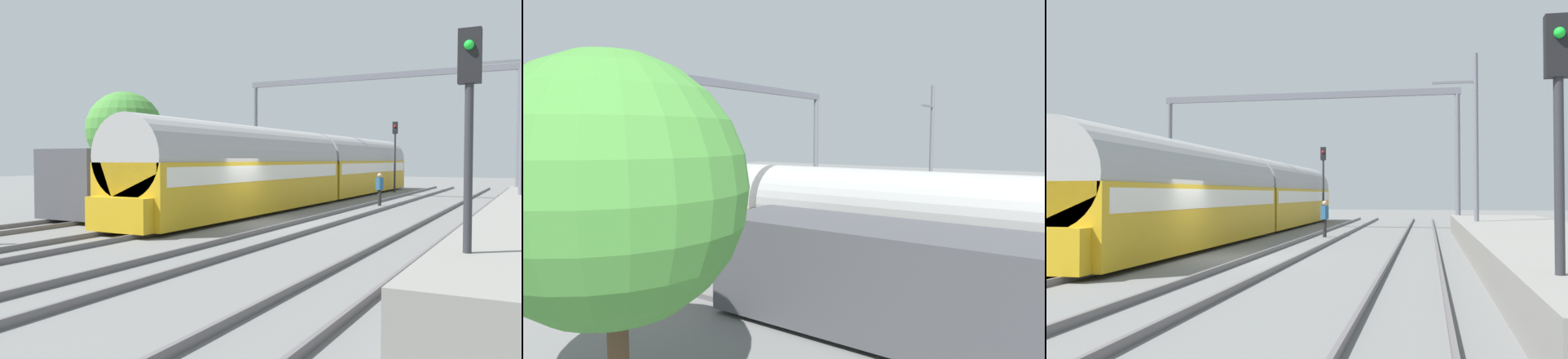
% 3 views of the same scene
% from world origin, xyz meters
% --- Properties ---
extents(ground, '(120.00, 120.00, 0.00)m').
position_xyz_m(ground, '(0.00, 0.00, 0.00)').
color(ground, slate).
extents(track_west, '(1.51, 60.00, 0.16)m').
position_xyz_m(track_west, '(-2.14, 0.00, 0.08)').
color(track_west, '#5F5A5C').
rests_on(track_west, ground).
extents(track_east, '(1.51, 60.00, 0.16)m').
position_xyz_m(track_east, '(2.14, 0.00, 0.08)').
color(track_east, '#5F5A5C').
rests_on(track_east, ground).
extents(track_far_east, '(1.52, 60.00, 0.16)m').
position_xyz_m(track_far_east, '(6.41, 0.00, 0.08)').
color(track_far_east, '#5F5A5C').
rests_on(track_far_east, ground).
extents(platform, '(4.40, 28.00, 0.90)m').
position_xyz_m(platform, '(10.23, 2.00, 0.45)').
color(platform, gray).
rests_on(platform, ground).
extents(passenger_train, '(2.93, 32.85, 3.82)m').
position_xyz_m(passenger_train, '(-2.14, 10.90, 1.97)').
color(passenger_train, gold).
rests_on(passenger_train, ground).
extents(freight_car, '(2.80, 13.00, 2.70)m').
position_xyz_m(freight_car, '(-6.41, 2.51, 1.47)').
color(freight_car, '#47474C').
rests_on(freight_car, ground).
extents(person_crossing, '(0.33, 0.45, 1.73)m').
position_xyz_m(person_crossing, '(2.00, 9.83, 1.03)').
color(person_crossing, black).
rests_on(person_crossing, ground).
extents(railway_signal_near, '(0.36, 0.30, 4.60)m').
position_xyz_m(railway_signal_near, '(8.64, -8.93, 2.98)').
color(railway_signal_near, '#2D2D33').
rests_on(railway_signal_near, ground).
extents(railway_signal_far, '(0.36, 0.30, 5.27)m').
position_xyz_m(railway_signal_far, '(-0.22, 22.06, 3.36)').
color(railway_signal_far, '#2D2D33').
rests_on(railway_signal_far, ground).
extents(catenary_gantry, '(17.23, 0.28, 7.86)m').
position_xyz_m(catenary_gantry, '(0.00, 15.28, 5.95)').
color(catenary_gantry, slate).
rests_on(catenary_gantry, ground).
extents(catenary_pole_east_mid, '(1.90, 0.20, 8.00)m').
position_xyz_m(catenary_pole_east_mid, '(8.77, 7.93, 4.15)').
color(catenary_pole_east_mid, slate).
rests_on(catenary_pole_east_mid, ground).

